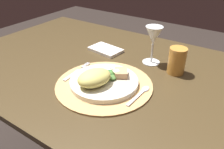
{
  "coord_description": "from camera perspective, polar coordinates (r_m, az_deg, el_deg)",
  "views": [
    {
      "loc": [
        0.41,
        -0.66,
        1.18
      ],
      "look_at": [
        0.01,
        -0.07,
        0.76
      ],
      "focal_mm": 36.08,
      "sensor_mm": 36.0,
      "label": 1
    }
  ],
  "objects": [
    {
      "name": "spoon",
      "position": [
        0.76,
        7.5,
        -4.54
      ],
      "size": [
        0.02,
        0.13,
        0.01
      ],
      "color": "silver",
      "rests_on": "placemat"
    },
    {
      "name": "dining_table",
      "position": [
        0.98,
        1.78,
        -7.51
      ],
      "size": [
        1.45,
        0.84,
        0.74
      ],
      "color": "#44351E",
      "rests_on": "ground"
    },
    {
      "name": "dinner_plate",
      "position": [
        0.79,
        -2.01,
        -1.85
      ],
      "size": [
        0.24,
        0.24,
        0.02
      ],
      "primitive_type": "cylinder",
      "color": "silver",
      "rests_on": "placemat"
    },
    {
      "name": "amber_tumbler",
      "position": [
        0.89,
        16.12,
        3.36
      ],
      "size": [
        0.07,
        0.07,
        0.1
      ],
      "primitive_type": "cylinder",
      "color": "#CB8939",
      "rests_on": "dining_table"
    },
    {
      "name": "salad_greens",
      "position": [
        0.8,
        -0.6,
        0.08
      ],
      "size": [
        0.09,
        0.07,
        0.03
      ],
      "color": "#315F31",
      "rests_on": "dinner_plate"
    },
    {
      "name": "fork",
      "position": [
        0.88,
        -9.13,
        0.58
      ],
      "size": [
        0.03,
        0.16,
        0.0
      ],
      "color": "silver",
      "rests_on": "placemat"
    },
    {
      "name": "placemat",
      "position": [
        0.8,
        -2.0,
        -2.55
      ],
      "size": [
        0.34,
        0.34,
        0.01
      ],
      "primitive_type": "cylinder",
      "color": "tan",
      "rests_on": "dining_table"
    },
    {
      "name": "napkin",
      "position": [
        1.06,
        -1.64,
        6.31
      ],
      "size": [
        0.16,
        0.11,
        0.01
      ],
      "primitive_type": "cube",
      "rotation": [
        0.0,
        0.0,
        -0.13
      ],
      "color": "white",
      "rests_on": "dining_table"
    },
    {
      "name": "pasta_serving",
      "position": [
        0.75,
        -4.24,
        -0.91
      ],
      "size": [
        0.12,
        0.14,
        0.05
      ],
      "primitive_type": "ellipsoid",
      "rotation": [
        0.0,
        0.0,
        4.42
      ],
      "color": "#DCD06A",
      "rests_on": "dinner_plate"
    },
    {
      "name": "bread_piece",
      "position": [
        0.81,
        2.32,
        0.38
      ],
      "size": [
        0.07,
        0.07,
        0.02
      ],
      "primitive_type": "cube",
      "rotation": [
        0.0,
        0.0,
        5.29
      ],
      "color": "tan",
      "rests_on": "dinner_plate"
    },
    {
      "name": "wine_glass",
      "position": [
        0.92,
        10.47,
        9.25
      ],
      "size": [
        0.07,
        0.07,
        0.16
      ],
      "color": "silver",
      "rests_on": "dining_table"
    }
  ]
}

